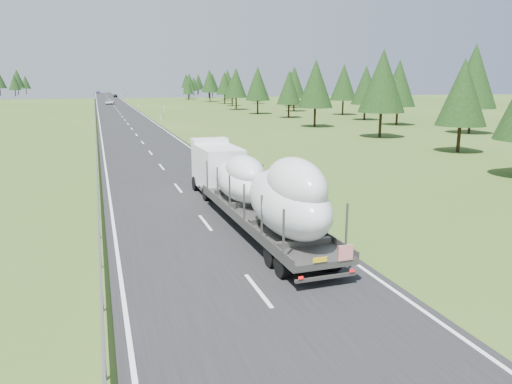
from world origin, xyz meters
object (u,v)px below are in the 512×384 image
object	(u,v)px
highway_sign	(164,110)
distant_van	(110,102)
distant_car_dark	(115,96)
boat_truck	(253,185)
distant_car_blue	(98,92)

from	to	relation	value
highway_sign	distant_van	xyz separation A→B (m)	(-8.00, 65.01, -1.09)
distant_car_dark	highway_sign	bearing A→B (deg)	-86.87
boat_truck	distant_car_dark	distance (m)	203.08
boat_truck	distant_van	bearing A→B (deg)	91.25
boat_truck	distant_car_dark	size ratio (longest dim) A/B	4.56
highway_sign	distant_van	size ratio (longest dim) A/B	0.51
boat_truck	distant_car_blue	distance (m)	273.81
highway_sign	distant_car_blue	xyz separation A→B (m)	(-10.44, 201.39, -1.12)
highway_sign	distant_car_blue	distance (m)	201.67
boat_truck	distant_car_blue	world-z (taller)	boat_truck
boat_truck	distant_car_blue	bearing A→B (deg)	91.14
distant_van	distant_car_dark	xyz separation A→B (m)	(4.25, 65.70, -0.02)
highway_sign	boat_truck	world-z (taller)	boat_truck
distant_van	distant_car_blue	size ratio (longest dim) A/B	1.23
highway_sign	distant_car_blue	world-z (taller)	highway_sign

